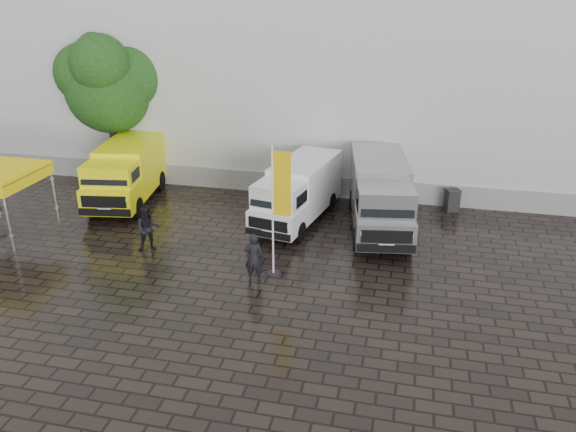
{
  "coord_description": "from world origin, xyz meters",
  "views": [
    {
      "loc": [
        4.1,
        -17.2,
        9.64
      ],
      "look_at": [
        -0.35,
        2.2,
        1.26
      ],
      "focal_mm": 35.0,
      "sensor_mm": 36.0,
      "label": 1
    }
  ],
  "objects_px": {
    "van_silver": "(380,197)",
    "person_tent": "(148,228)",
    "van_white": "(298,193)",
    "van_yellow": "(127,175)",
    "person_front": "(254,258)",
    "flagpole": "(278,206)",
    "wheelie_bin": "(452,200)"
  },
  "relations": [
    {
      "from": "person_front",
      "to": "person_tent",
      "type": "relative_size",
      "value": 0.98
    },
    {
      "from": "van_yellow",
      "to": "van_silver",
      "type": "relative_size",
      "value": 0.89
    },
    {
      "from": "van_silver",
      "to": "person_tent",
      "type": "bearing_deg",
      "value": -163.23
    },
    {
      "from": "wheelie_bin",
      "to": "person_front",
      "type": "xyz_separation_m",
      "value": [
        -6.91,
        -8.25,
        0.4
      ]
    },
    {
      "from": "van_white",
      "to": "flagpole",
      "type": "xyz_separation_m",
      "value": [
        0.33,
        -4.84,
        1.36
      ]
    },
    {
      "from": "van_yellow",
      "to": "van_white",
      "type": "distance_m",
      "value": 8.21
    },
    {
      "from": "van_yellow",
      "to": "van_white",
      "type": "xyz_separation_m",
      "value": [
        8.2,
        -0.44,
        -0.08
      ]
    },
    {
      "from": "van_yellow",
      "to": "person_front",
      "type": "distance_m",
      "value": 9.83
    },
    {
      "from": "van_silver",
      "to": "person_front",
      "type": "relative_size",
      "value": 3.66
    },
    {
      "from": "van_white",
      "to": "van_silver",
      "type": "bearing_deg",
      "value": 11.08
    },
    {
      "from": "person_tent",
      "to": "person_front",
      "type": "bearing_deg",
      "value": -40.96
    },
    {
      "from": "van_white",
      "to": "person_tent",
      "type": "height_order",
      "value": "van_white"
    },
    {
      "from": "van_silver",
      "to": "wheelie_bin",
      "type": "xyz_separation_m",
      "value": [
        3.08,
        2.76,
        -0.92
      ]
    },
    {
      "from": "van_white",
      "to": "van_yellow",
      "type": "bearing_deg",
      "value": -171.99
    },
    {
      "from": "van_yellow",
      "to": "van_silver",
      "type": "xyz_separation_m",
      "value": [
        11.65,
        -0.44,
        0.07
      ]
    },
    {
      "from": "van_yellow",
      "to": "van_white",
      "type": "height_order",
      "value": "van_yellow"
    },
    {
      "from": "van_silver",
      "to": "wheelie_bin",
      "type": "bearing_deg",
      "value": 32.74
    },
    {
      "from": "flagpole",
      "to": "van_yellow",
      "type": "bearing_deg",
      "value": 148.21
    },
    {
      "from": "van_white",
      "to": "person_front",
      "type": "relative_size",
      "value": 3.27
    },
    {
      "from": "flagpole",
      "to": "person_front",
      "type": "relative_size",
      "value": 2.65
    },
    {
      "from": "van_silver",
      "to": "person_tent",
      "type": "distance_m",
      "value": 9.38
    },
    {
      "from": "van_yellow",
      "to": "van_white",
      "type": "bearing_deg",
      "value": -12.09
    },
    {
      "from": "van_white",
      "to": "flagpole",
      "type": "distance_m",
      "value": 5.04
    },
    {
      "from": "van_yellow",
      "to": "flagpole",
      "type": "distance_m",
      "value": 10.11
    },
    {
      "from": "van_silver",
      "to": "person_front",
      "type": "height_order",
      "value": "van_silver"
    },
    {
      "from": "flagpole",
      "to": "person_tent",
      "type": "relative_size",
      "value": 2.59
    },
    {
      "from": "wheelie_bin",
      "to": "person_front",
      "type": "height_order",
      "value": "person_front"
    },
    {
      "from": "person_front",
      "to": "van_silver",
      "type": "bearing_deg",
      "value": -135.1
    },
    {
      "from": "van_yellow",
      "to": "flagpole",
      "type": "relative_size",
      "value": 1.23
    },
    {
      "from": "van_white",
      "to": "van_silver",
      "type": "distance_m",
      "value": 3.46
    },
    {
      "from": "person_tent",
      "to": "van_yellow",
      "type": "bearing_deg",
      "value": 101.44
    },
    {
      "from": "van_yellow",
      "to": "wheelie_bin",
      "type": "height_order",
      "value": "van_yellow"
    }
  ]
}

